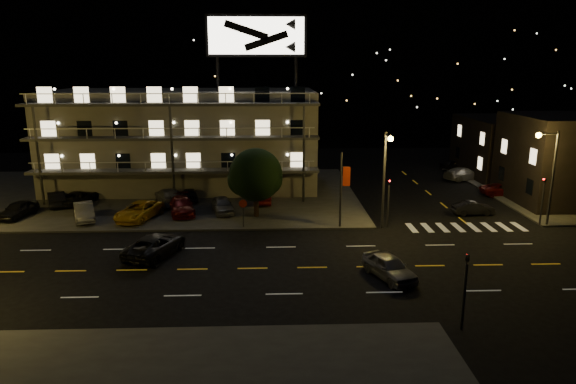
{
  "coord_description": "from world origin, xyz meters",
  "views": [
    {
      "loc": [
        -0.82,
        -32.04,
        13.32
      ],
      "look_at": [
        0.67,
        8.0,
        3.24
      ],
      "focal_mm": 32.0,
      "sensor_mm": 36.0,
      "label": 1
    }
  ],
  "objects_px": {
    "tree": "(255,176)",
    "lot_car_2": "(139,211)",
    "road_car_east": "(389,267)",
    "lot_car_4": "(222,205)",
    "side_car_0": "(473,208)",
    "road_car_west": "(155,245)",
    "lot_car_7": "(169,196)"
  },
  "relations": [
    {
      "from": "lot_car_4",
      "to": "side_car_0",
      "type": "relative_size",
      "value": 1.11
    },
    {
      "from": "lot_car_2",
      "to": "road_car_west",
      "type": "relative_size",
      "value": 0.95
    },
    {
      "from": "lot_car_4",
      "to": "side_car_0",
      "type": "height_order",
      "value": "lot_car_4"
    },
    {
      "from": "tree",
      "to": "road_car_west",
      "type": "relative_size",
      "value": 1.1
    },
    {
      "from": "lot_car_2",
      "to": "lot_car_7",
      "type": "bearing_deg",
      "value": 89.36
    },
    {
      "from": "road_car_east",
      "to": "lot_car_2",
      "type": "bearing_deg",
      "value": 124.26
    },
    {
      "from": "side_car_0",
      "to": "road_car_east",
      "type": "relative_size",
      "value": 0.84
    },
    {
      "from": "lot_car_4",
      "to": "lot_car_7",
      "type": "relative_size",
      "value": 0.8
    },
    {
      "from": "tree",
      "to": "lot_car_4",
      "type": "height_order",
      "value": "tree"
    },
    {
      "from": "side_car_0",
      "to": "lot_car_2",
      "type": "bearing_deg",
      "value": 87.89
    },
    {
      "from": "lot_car_2",
      "to": "tree",
      "type": "bearing_deg",
      "value": 20.38
    },
    {
      "from": "lot_car_4",
      "to": "road_car_west",
      "type": "bearing_deg",
      "value": -125.52
    },
    {
      "from": "lot_car_4",
      "to": "road_car_west",
      "type": "xyz_separation_m",
      "value": [
        -3.89,
        -10.21,
        -0.09
      ]
    },
    {
      "from": "tree",
      "to": "side_car_0",
      "type": "relative_size",
      "value": 1.63
    },
    {
      "from": "lot_car_2",
      "to": "side_car_0",
      "type": "distance_m",
      "value": 29.73
    },
    {
      "from": "lot_car_7",
      "to": "road_car_west",
      "type": "bearing_deg",
      "value": 76.03
    },
    {
      "from": "tree",
      "to": "lot_car_2",
      "type": "height_order",
      "value": "tree"
    },
    {
      "from": "tree",
      "to": "lot_car_2",
      "type": "relative_size",
      "value": 1.15
    },
    {
      "from": "tree",
      "to": "road_car_east",
      "type": "distance_m",
      "value": 16.34
    },
    {
      "from": "tree",
      "to": "road_car_east",
      "type": "relative_size",
      "value": 1.37
    },
    {
      "from": "lot_car_2",
      "to": "lot_car_4",
      "type": "height_order",
      "value": "lot_car_2"
    },
    {
      "from": "tree",
      "to": "lot_car_7",
      "type": "relative_size",
      "value": 1.17
    },
    {
      "from": "road_car_east",
      "to": "road_car_west",
      "type": "distance_m",
      "value": 16.38
    },
    {
      "from": "lot_car_7",
      "to": "lot_car_4",
      "type": "bearing_deg",
      "value": 129.0
    },
    {
      "from": "lot_car_4",
      "to": "lot_car_7",
      "type": "height_order",
      "value": "lot_car_7"
    },
    {
      "from": "lot_car_4",
      "to": "lot_car_7",
      "type": "xyz_separation_m",
      "value": [
        -5.41,
        3.2,
        0.05
      ]
    },
    {
      "from": "lot_car_7",
      "to": "road_car_east",
      "type": "bearing_deg",
      "value": 113.45
    },
    {
      "from": "lot_car_2",
      "to": "side_car_0",
      "type": "xyz_separation_m",
      "value": [
        29.72,
        0.7,
        -0.27
      ]
    },
    {
      "from": "tree",
      "to": "road_car_east",
      "type": "xyz_separation_m",
      "value": [
        8.79,
        -13.44,
        -3.01
      ]
    },
    {
      "from": "lot_car_2",
      "to": "lot_car_7",
      "type": "relative_size",
      "value": 1.02
    },
    {
      "from": "road_car_east",
      "to": "road_car_west",
      "type": "relative_size",
      "value": 0.8
    },
    {
      "from": "road_car_east",
      "to": "lot_car_7",
      "type": "bearing_deg",
      "value": 112.61
    }
  ]
}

